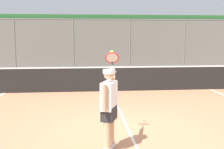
{
  "coord_description": "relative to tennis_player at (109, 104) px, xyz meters",
  "views": [
    {
      "loc": [
        0.97,
        6.11,
        2.17
      ],
      "look_at": [
        0.22,
        -1.87,
        1.05
      ],
      "focal_mm": 45.66,
      "sensor_mm": 36.0,
      "label": 1
    }
  ],
  "objects": [
    {
      "name": "tennis_net",
      "position": [
        -0.54,
        -5.66,
        -0.4
      ],
      "size": [
        10.39,
        0.09,
        1.07
      ],
      "color": "#2D2D2D",
      "rests_on": "ground"
    },
    {
      "name": "ground_plane",
      "position": [
        -0.54,
        -0.95,
        -0.89
      ],
      "size": [
        60.0,
        60.0,
        0.0
      ],
      "primitive_type": "plane",
      "color": "#B27551"
    },
    {
      "name": "fence_backdrop",
      "position": [
        -0.54,
        -11.85,
        0.76
      ],
      "size": [
        19.23,
        1.37,
        3.33
      ],
      "color": "slate",
      "rests_on": "ground"
    },
    {
      "name": "tennis_player",
      "position": [
        0.0,
        0.0,
        0.0
      ],
      "size": [
        0.47,
        1.33,
        1.84
      ],
      "rotation": [
        0.0,
        0.0,
        -1.96
      ],
      "color": "silver",
      "rests_on": "ground"
    }
  ]
}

